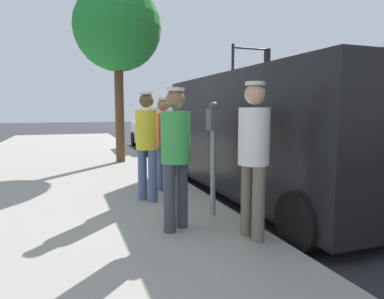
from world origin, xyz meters
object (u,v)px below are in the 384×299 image
(parked_van, at_px, (272,134))
(pedestrian_in_red, at_px, (164,139))
(pedestrian_in_green, at_px, (176,150))
(parked_sedan_behind, at_px, (163,130))
(pedestrian_in_white, at_px, (254,150))
(pedestrian_in_yellow, at_px, (147,139))
(parking_meter_near, at_px, (213,139))
(traffic_light_corner, at_px, (246,75))
(street_tree, at_px, (118,28))

(parked_van, bearing_deg, pedestrian_in_red, -17.73)
(pedestrian_in_green, height_order, parked_sedan_behind, pedestrian_in_green)
(pedestrian_in_white, relative_size, pedestrian_in_yellow, 1.02)
(pedestrian_in_white, height_order, parked_sedan_behind, pedestrian_in_white)
(pedestrian_in_white, relative_size, parked_sedan_behind, 0.39)
(parking_meter_near, relative_size, traffic_light_corner, 0.29)
(parking_meter_near, bearing_deg, pedestrian_in_red, -79.60)
(parking_meter_near, bearing_deg, traffic_light_corner, -119.81)
(pedestrian_in_red, height_order, traffic_light_corner, traffic_light_corner)
(pedestrian_in_white, bearing_deg, traffic_light_corner, -117.95)
(pedestrian_in_yellow, distance_m, pedestrian_in_green, 1.40)
(parked_van, height_order, traffic_light_corner, traffic_light_corner)
(parked_van, distance_m, parked_sedan_behind, 8.05)
(pedestrian_in_yellow, distance_m, traffic_light_corner, 15.34)
(pedestrian_in_green, bearing_deg, parking_meter_near, -147.97)
(parked_van, xyz_separation_m, street_tree, (2.01, -4.29, 2.53))
(pedestrian_in_red, xyz_separation_m, parked_sedan_behind, (-1.95, -7.47, -0.32))
(pedestrian_in_green, relative_size, traffic_light_corner, 0.32)
(pedestrian_in_yellow, relative_size, parked_van, 0.32)
(parking_meter_near, relative_size, pedestrian_in_green, 0.91)
(parked_van, distance_m, street_tree, 5.37)
(pedestrian_in_yellow, bearing_deg, parked_van, 178.69)
(pedestrian_in_yellow, xyz_separation_m, traffic_light_corner, (-8.45, -12.57, 2.40))
(parking_meter_near, height_order, pedestrian_in_white, pedestrian_in_white)
(traffic_light_corner, distance_m, street_tree, 11.75)
(traffic_light_corner, bearing_deg, pedestrian_in_green, 58.93)
(parking_meter_near, height_order, pedestrian_in_yellow, pedestrian_in_yellow)
(pedestrian_in_white, bearing_deg, parked_van, -127.05)
(traffic_light_corner, xyz_separation_m, street_tree, (8.29, 8.33, 0.17))
(pedestrian_in_red, height_order, parked_sedan_behind, pedestrian_in_red)
(pedestrian_in_red, xyz_separation_m, street_tree, (0.23, -3.72, 2.61))
(pedestrian_in_red, relative_size, pedestrian_in_white, 0.95)
(pedestrian_in_white, bearing_deg, parked_sedan_behind, -99.13)
(pedestrian_in_red, xyz_separation_m, parked_van, (-1.78, 0.57, 0.08))
(parking_meter_near, distance_m, traffic_light_corner, 15.81)
(parking_meter_near, xyz_separation_m, parked_sedan_behind, (-1.67, -8.99, -0.43))
(pedestrian_in_red, height_order, pedestrian_in_yellow, pedestrian_in_yellow)
(parked_sedan_behind, bearing_deg, traffic_light_corner, -143.10)
(parking_meter_near, xyz_separation_m, pedestrian_in_white, (-0.08, 0.94, -0.05))
(pedestrian_in_yellow, xyz_separation_m, parked_van, (-2.18, 0.05, 0.04))
(parking_meter_near, distance_m, pedestrian_in_yellow, 1.21)
(parked_sedan_behind, bearing_deg, pedestrian_in_green, 76.15)
(pedestrian_in_yellow, height_order, street_tree, street_tree)
(pedestrian_in_red, height_order, pedestrian_in_green, pedestrian_in_green)
(pedestrian_in_green, bearing_deg, pedestrian_in_white, 143.36)
(pedestrian_in_white, relative_size, pedestrian_in_green, 1.03)
(parked_van, bearing_deg, pedestrian_in_white, 52.95)
(pedestrian_in_red, bearing_deg, pedestrian_in_yellow, 52.23)
(pedestrian_in_green, height_order, street_tree, street_tree)
(pedestrian_in_yellow, bearing_deg, traffic_light_corner, -123.92)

